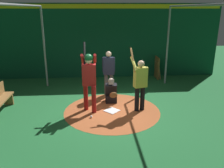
{
  "coord_description": "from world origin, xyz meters",
  "views": [
    {
      "loc": [
        7.11,
        -0.54,
        3.27
      ],
      "look_at": [
        0.0,
        0.0,
        0.95
      ],
      "focal_mm": 37.21,
      "sensor_mm": 36.0,
      "label": 1
    }
  ],
  "objects_px": {
    "batter": "(89,77)",
    "visitor": "(140,82)",
    "catcher": "(111,93)",
    "bat_rack": "(156,67)",
    "home_plate": "(112,111)",
    "umpire": "(109,71)",
    "baseball_0": "(91,117)"
  },
  "relations": [
    {
      "from": "visitor",
      "to": "bat_rack",
      "type": "xyz_separation_m",
      "value": [
        -3.96,
        1.59,
        -0.5
      ]
    },
    {
      "from": "bat_rack",
      "to": "baseball_0",
      "type": "height_order",
      "value": "bat_rack"
    },
    {
      "from": "home_plate",
      "to": "bat_rack",
      "type": "height_order",
      "value": "bat_rack"
    },
    {
      "from": "baseball_0",
      "to": "bat_rack",
      "type": "bearing_deg",
      "value": 144.22
    },
    {
      "from": "home_plate",
      "to": "catcher",
      "type": "relative_size",
      "value": 0.46
    },
    {
      "from": "bat_rack",
      "to": "baseball_0",
      "type": "bearing_deg",
      "value": -35.78
    },
    {
      "from": "home_plate",
      "to": "umpire",
      "type": "bearing_deg",
      "value": -179.48
    },
    {
      "from": "home_plate",
      "to": "bat_rack",
      "type": "relative_size",
      "value": 0.36
    },
    {
      "from": "home_plate",
      "to": "batter",
      "type": "height_order",
      "value": "batter"
    },
    {
      "from": "batter",
      "to": "catcher",
      "type": "bearing_deg",
      "value": 132.19
    },
    {
      "from": "home_plate",
      "to": "baseball_0",
      "type": "xyz_separation_m",
      "value": [
        0.48,
        -0.69,
        0.03
      ]
    },
    {
      "from": "catcher",
      "to": "umpire",
      "type": "distance_m",
      "value": 1.0
    },
    {
      "from": "home_plate",
      "to": "visitor",
      "type": "bearing_deg",
      "value": 89.76
    },
    {
      "from": "catcher",
      "to": "baseball_0",
      "type": "bearing_deg",
      "value": -30.18
    },
    {
      "from": "home_plate",
      "to": "catcher",
      "type": "distance_m",
      "value": 0.84
    },
    {
      "from": "home_plate",
      "to": "visitor",
      "type": "distance_m",
      "value": 1.34
    },
    {
      "from": "batter",
      "to": "catcher",
      "type": "relative_size",
      "value": 2.44
    },
    {
      "from": "home_plate",
      "to": "umpire",
      "type": "height_order",
      "value": "umpire"
    },
    {
      "from": "catcher",
      "to": "batter",
      "type": "bearing_deg",
      "value": -47.81
    },
    {
      "from": "visitor",
      "to": "bat_rack",
      "type": "height_order",
      "value": "visitor"
    },
    {
      "from": "umpire",
      "to": "bat_rack",
      "type": "xyz_separation_m",
      "value": [
        -2.42,
        2.52,
        -0.49
      ]
    },
    {
      "from": "batter",
      "to": "umpire",
      "type": "xyz_separation_m",
      "value": [
        -1.47,
        0.72,
        -0.21
      ]
    },
    {
      "from": "home_plate",
      "to": "baseball_0",
      "type": "height_order",
      "value": "baseball_0"
    },
    {
      "from": "catcher",
      "to": "bat_rack",
      "type": "relative_size",
      "value": 0.78
    },
    {
      "from": "visitor",
      "to": "bat_rack",
      "type": "relative_size",
      "value": 1.76
    },
    {
      "from": "batter",
      "to": "catcher",
      "type": "height_order",
      "value": "batter"
    },
    {
      "from": "home_plate",
      "to": "umpire",
      "type": "relative_size",
      "value": 0.24
    },
    {
      "from": "home_plate",
      "to": "batter",
      "type": "bearing_deg",
      "value": -95.43
    },
    {
      "from": "umpire",
      "to": "baseball_0",
      "type": "height_order",
      "value": "umpire"
    },
    {
      "from": "batter",
      "to": "visitor",
      "type": "distance_m",
      "value": 1.66
    },
    {
      "from": "bat_rack",
      "to": "batter",
      "type": "bearing_deg",
      "value": -39.8
    },
    {
      "from": "home_plate",
      "to": "umpire",
      "type": "distance_m",
      "value": 1.82
    }
  ]
}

